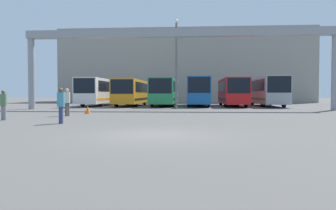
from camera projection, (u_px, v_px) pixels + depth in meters
The scene contains 14 objects.
ground_plane at pixel (155, 135), 11.51m from camera, with size 200.00×200.00×0.00m, color #514F4C.
building_backdrop at pixel (185, 68), 58.87m from camera, with size 42.33×12.00×12.24m.
overhead_gantry at pixel (178, 42), 29.43m from camera, with size 28.03×0.80×7.25m.
bus_slot_0 at pixel (101, 91), 39.80m from camera, with size 2.50×12.15×3.17m.
bus_slot_1 at pixel (132, 91), 38.83m from camera, with size 2.60×10.80×3.03m.
bus_slot_2 at pixel (165, 91), 39.18m from camera, with size 2.61×12.10×3.12m.
bus_slot_3 at pixel (198, 90), 38.51m from camera, with size 2.48×11.33×3.24m.
bus_slot_4 at pixel (232, 91), 37.81m from camera, with size 2.51×10.52×3.13m.
bus_slot_5 at pixel (267, 90), 37.65m from camera, with size 2.56×10.80×3.30m.
pedestrian_near_left at pixel (61, 105), 15.84m from camera, with size 0.36×0.36×1.74m.
pedestrian_near_center at pixel (3, 104), 17.90m from camera, with size 0.34×0.34×1.64m.
pedestrian_near_right at pixel (67, 101), 21.14m from camera, with size 0.37×0.37×1.79m.
traffic_cone at pixel (88, 110), 23.63m from camera, with size 0.43×0.43×0.58m.
lamp_post at pixel (176, 60), 30.77m from camera, with size 0.36×0.36×8.42m.
Camera 1 is at (1.31, -11.41, 1.45)m, focal length 35.00 mm.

